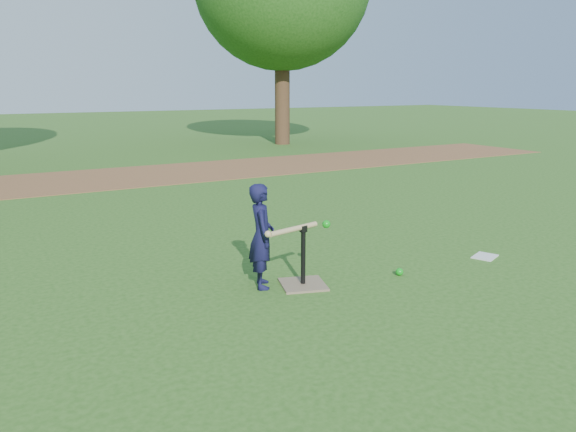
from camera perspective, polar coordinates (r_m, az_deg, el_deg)
ground at (r=5.89m, az=1.52°, el=-6.11°), size 80.00×80.00×0.00m
dirt_strip at (r=12.73m, az=-16.38°, el=3.83°), size 24.00×3.00×0.01m
child at (r=5.45m, az=-2.71°, el=-2.03°), size 0.37×0.44×1.03m
wiffle_ball_ground at (r=6.01m, az=11.26°, el=-5.58°), size 0.08×0.08×0.08m
clipboard at (r=6.91m, az=19.37°, el=-3.90°), size 0.37×0.33×0.01m
batting_tee at (r=5.59m, az=1.54°, el=-6.01°), size 0.54×0.54×0.61m
swing_action at (r=5.37m, az=1.04°, el=-1.28°), size 0.69×0.21×0.10m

